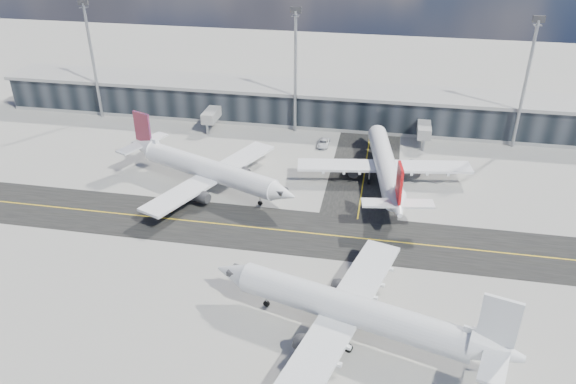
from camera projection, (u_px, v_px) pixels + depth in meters
name	position (u px, v px, depth m)	size (l,w,h in m)	color
ground	(245.00, 240.00, 93.83)	(300.00, 300.00, 0.00)	gray
taxiway_lanes	(281.00, 210.00, 102.43)	(180.00, 63.00, 0.03)	black
terminal_concourse	(300.00, 105.00, 139.11)	(152.00, 19.80, 8.80)	black
floodlight_masts	(295.00, 67.00, 127.59)	(102.50, 0.70, 28.90)	gray
airliner_af	(206.00, 169.00, 108.14)	(38.90, 33.62, 12.02)	white
airliner_redtail	(385.00, 165.00, 109.53)	(34.66, 40.49, 12.00)	white
airliner_near	(355.00, 311.00, 72.11)	(40.89, 35.20, 12.29)	silver
baggage_tug	(167.00, 207.00, 101.55)	(3.09, 1.93, 1.81)	#FFB00D
service_van	(323.00, 143.00, 126.89)	(2.41, 5.22, 1.45)	white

